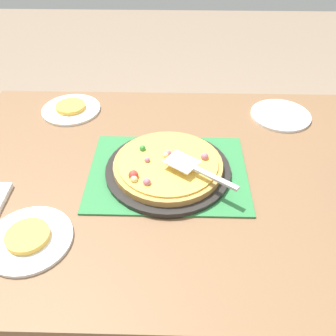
% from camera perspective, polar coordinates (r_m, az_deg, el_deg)
% --- Properties ---
extents(ground_plane, '(8.00, 8.00, 0.00)m').
position_cam_1_polar(ground_plane, '(1.71, -0.00, -20.01)').
color(ground_plane, '#84705B').
extents(dining_table, '(1.40, 1.00, 0.75)m').
position_cam_1_polar(dining_table, '(1.20, -0.00, -4.72)').
color(dining_table, brown).
rests_on(dining_table, ground_plane).
extents(placemat, '(0.48, 0.36, 0.01)m').
position_cam_1_polar(placemat, '(1.12, -0.00, -0.66)').
color(placemat, '#2D753D').
rests_on(placemat, dining_table).
extents(pizza_pan, '(0.38, 0.38, 0.01)m').
position_cam_1_polar(pizza_pan, '(1.11, -0.00, -0.27)').
color(pizza_pan, black).
rests_on(pizza_pan, placemat).
extents(pizza, '(0.33, 0.33, 0.05)m').
position_cam_1_polar(pizza, '(1.10, -0.06, 0.50)').
color(pizza, '#B78442').
rests_on(pizza, pizza_pan).
extents(plate_near_left, '(0.22, 0.22, 0.01)m').
position_cam_1_polar(plate_near_left, '(1.00, -20.87, -10.37)').
color(plate_near_left, white).
rests_on(plate_near_left, dining_table).
extents(plate_far_right, '(0.22, 0.22, 0.01)m').
position_cam_1_polar(plate_far_right, '(1.46, -14.87, 8.81)').
color(plate_far_right, white).
rests_on(plate_far_right, dining_table).
extents(plate_side, '(0.22, 0.22, 0.01)m').
position_cam_1_polar(plate_side, '(1.44, 17.15, 7.87)').
color(plate_side, white).
rests_on(plate_side, dining_table).
extents(served_slice_left, '(0.11, 0.11, 0.02)m').
position_cam_1_polar(served_slice_left, '(0.99, -21.05, -9.89)').
color(served_slice_left, gold).
rests_on(served_slice_left, plate_near_left).
extents(served_slice_right, '(0.11, 0.11, 0.02)m').
position_cam_1_polar(served_slice_right, '(1.45, -14.95, 9.24)').
color(served_slice_right, gold).
rests_on(served_slice_right, plate_far_right).
extents(pizza_server, '(0.21, 0.17, 0.01)m').
position_cam_1_polar(pizza_server, '(1.03, 4.29, -0.07)').
color(pizza_server, silver).
rests_on(pizza_server, pizza).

